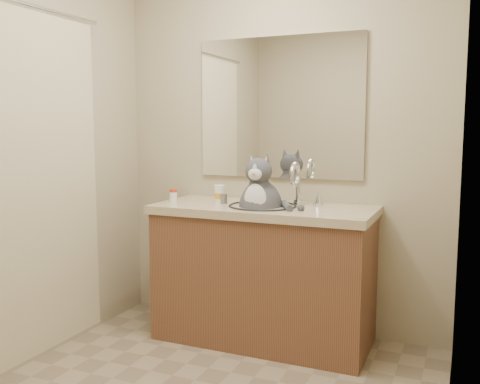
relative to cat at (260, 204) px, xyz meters
name	(u,v)px	position (x,y,z in m)	size (l,w,h in m)	color
room	(186,156)	(0.01, -0.93, 0.34)	(2.22, 2.52, 2.42)	gray
vanity	(263,271)	(0.01, 0.03, -0.42)	(1.34, 0.59, 1.12)	brown
mirror	(279,108)	(0.01, 0.30, 0.59)	(1.10, 0.02, 0.90)	white
shower_curtain	(23,183)	(-1.04, -0.83, 0.17)	(0.02, 1.30, 1.93)	beige
cat	(260,204)	(0.00, 0.00, 0.00)	(0.39, 0.30, 0.53)	#45454A
pill_bottle_redcap	(173,195)	(-0.58, -0.05, 0.03)	(0.06, 0.06, 0.08)	white
pill_bottle_orange	(219,194)	(-0.29, 0.04, 0.04)	(0.08, 0.08, 0.11)	white
grey_canister	(224,199)	(-0.25, 0.02, 0.02)	(0.05, 0.05, 0.06)	slate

